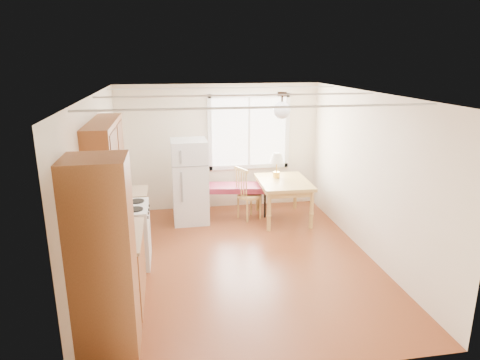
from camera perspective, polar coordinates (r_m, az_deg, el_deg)
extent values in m
cube|color=#5C2613|center=(6.66, 0.06, -10.59)|extent=(4.60, 5.60, 0.12)
cube|color=white|center=(5.97, 0.07, 11.37)|extent=(4.60, 5.60, 0.12)
cube|color=#F8E8C6|center=(8.61, -2.77, 4.39)|extent=(4.60, 0.10, 2.50)
cube|color=#F8E8C6|center=(3.92, 6.38, -10.35)|extent=(4.60, 0.10, 2.50)
cube|color=#F8E8C6|center=(6.20, -18.48, -1.08)|extent=(0.10, 5.60, 2.50)
cube|color=#F8E8C6|center=(6.82, 16.86, 0.59)|extent=(0.10, 5.60, 2.50)
cube|color=brown|center=(4.51, -17.78, -10.19)|extent=(0.60, 0.60, 2.10)
cube|color=brown|center=(5.67, -15.92, -11.41)|extent=(0.60, 1.10, 0.86)
cube|color=tan|center=(5.48, -16.17, -7.22)|extent=(0.62, 1.14, 0.04)
cube|color=silver|center=(6.61, -14.82, -7.09)|extent=(0.65, 0.76, 0.90)
cube|color=brown|center=(7.31, -14.54, -4.95)|extent=(0.60, 0.60, 0.86)
cube|color=brown|center=(5.89, -17.61, 4.16)|extent=(0.33, 1.60, 0.70)
cube|color=white|center=(8.63, 1.20, 6.46)|extent=(1.50, 0.02, 1.35)
cylinder|color=black|center=(6.52, 5.65, 11.34)|extent=(0.14, 0.14, 0.06)
cylinder|color=black|center=(6.53, 5.63, 10.46)|extent=(0.03, 0.03, 0.16)
sphere|color=white|center=(6.54, 5.59, 9.24)|extent=(0.26, 0.26, 0.26)
cube|color=silver|center=(7.95, -6.70, -0.19)|extent=(0.65, 0.65, 1.56)
cube|color=gray|center=(7.54, -6.65, 1.81)|extent=(0.64, 0.02, 0.02)
cube|color=gray|center=(7.57, -7.80, 0.18)|extent=(0.03, 0.03, 0.94)
cube|color=maroon|center=(8.22, -0.77, -1.05)|extent=(1.41, 0.70, 0.10)
cylinder|color=black|center=(8.07, -4.54, -3.75)|extent=(0.04, 0.04, 0.52)
cylinder|color=black|center=(8.24, 3.34, -3.30)|extent=(0.04, 0.04, 0.52)
cylinder|color=black|center=(8.43, -4.78, -2.89)|extent=(0.04, 0.04, 0.52)
cylinder|color=black|center=(8.59, 2.77, -2.48)|extent=(0.04, 0.04, 0.52)
cube|color=#B48C45|center=(8.05, 5.84, -0.27)|extent=(0.95, 1.25, 0.06)
cube|color=#B48C45|center=(8.08, 5.83, -0.82)|extent=(0.85, 1.14, 0.10)
cylinder|color=#B48C45|center=(7.59, 3.89, -4.31)|extent=(0.07, 0.07, 0.71)
cylinder|color=#B48C45|center=(7.78, 9.52, -3.97)|extent=(0.07, 0.07, 0.71)
cylinder|color=#B48C45|center=(8.59, 2.38, -1.82)|extent=(0.07, 0.07, 0.71)
cylinder|color=#B48C45|center=(8.76, 7.39, -1.58)|extent=(0.07, 0.07, 0.71)
cylinder|color=#B48C45|center=(8.12, 1.25, -2.11)|extent=(0.45, 0.45, 0.05)
cylinder|color=#B48C45|center=(7.99, 0.97, -4.14)|extent=(0.04, 0.04, 0.46)
cylinder|color=#B48C45|center=(8.16, 2.73, -3.73)|extent=(0.04, 0.04, 0.46)
cylinder|color=#B48C45|center=(8.23, -0.24, -3.53)|extent=(0.04, 0.04, 0.46)
cylinder|color=#B48C45|center=(8.39, 1.49, -3.14)|extent=(0.04, 0.04, 0.46)
cylinder|color=gold|center=(8.22, 4.88, 0.71)|extent=(0.13, 0.13, 0.11)
cylinder|color=gold|center=(8.18, 4.90, 1.72)|extent=(0.02, 0.02, 0.19)
cone|color=white|center=(8.14, 4.93, 2.99)|extent=(0.28, 0.28, 0.19)
cube|color=black|center=(5.44, -16.57, -6.75)|extent=(0.23, 0.26, 0.08)
cube|color=black|center=(5.29, -16.83, -5.32)|extent=(0.19, 0.10, 0.28)
cylinder|color=black|center=(5.45, -16.59, -5.58)|extent=(0.14, 0.14, 0.12)
cylinder|color=red|center=(5.80, -17.05, -4.99)|extent=(0.10, 0.10, 0.15)
sphere|color=red|center=(5.77, -17.13, -4.07)|extent=(0.05, 0.05, 0.05)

